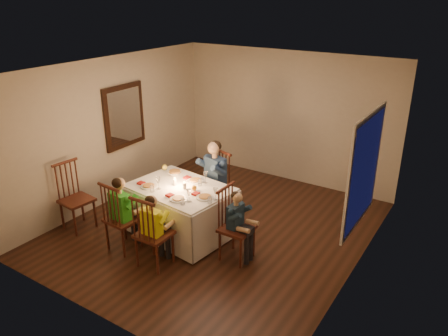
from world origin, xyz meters
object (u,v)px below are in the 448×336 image
Objects in this scene: chair_near_right at (156,264)px; chair_adult at (214,212)px; serving_bowl at (175,173)px; chair_near_left at (126,248)px; child_yellow at (156,264)px; child_green at (126,248)px; chair_end at (237,258)px; chair_extra at (81,228)px; dining_table at (180,200)px; child_teal at (237,258)px; adult at (214,212)px.

chair_adult is at bearing -85.39° from chair_near_right.
chair_near_left is at bearing -93.91° from serving_bowl.
child_green is at bearing -7.42° from child_yellow.
chair_near_right and chair_end have the same top height.
serving_bowl is at bearing -111.34° from chair_adult.
chair_extra reaches higher than chair_near_left.
chair_adult is at bearing 47.30° from chair_end.
dining_table is at bearing -114.09° from child_green.
chair_extra is 4.75× the size of serving_bowl.
dining_table is 1.52× the size of chair_near_left.
chair_near_right reaches higher than child_yellow.
child_teal is at bearing 0.00° from chair_end.
serving_bowl is at bearing -65.24° from child_yellow.
adult is at bearing -36.86° from chair_extra.
child_teal is (1.12, -0.13, -0.58)m from dining_table.
child_yellow is at bearing 178.27° from child_green.
chair_adult is at bearing 51.74° from serving_bowl.
chair_adult is 1.05× the size of child_teal.
chair_end is (1.07, -0.99, 0.00)m from chair_adult.
chair_extra is 2.70m from child_teal.
child_yellow is (0.00, 0.00, 0.00)m from chair_near_right.
child_yellow is at bearing 180.00° from chair_near_right.
chair_adult is 1.77m from chair_near_right.
child_teal is (1.56, 0.69, 0.00)m from chair_near_left.
chair_near_left is 0.98× the size of chair_extra.
chair_extra is 1.06m from child_green.
chair_extra is (-1.50, -0.78, -0.58)m from dining_table.
child_yellow is (1.73, -0.11, 0.00)m from chair_extra.
serving_bowl reaches higher than child_teal.
chair_adult is at bearing -101.89° from chair_near_left.
chair_adult is at bearing 93.65° from dining_table.
child_teal is (0.89, 0.76, 0.00)m from chair_near_right.
dining_table is at bearing -76.46° from chair_adult.
child_green is at bearing -89.55° from adult.
chair_extra is at bearing -116.40° from chair_adult.
chair_near_left is at bearing 114.10° from chair_end.
adult reaches higher than chair_near_left.
chair_adult is at bearing -36.86° from chair_extra.
child_green reaches higher than child_teal.
adult is 1.24× the size of child_teal.
serving_bowl reaches higher than adult.
chair_extra is 1.07× the size of child_teal.
child_green reaches higher than chair_adult.
chair_near_right is at bearing -67.35° from adult.
child_yellow is (0.18, -1.76, 0.00)m from chair_adult.
chair_near_left is at bearing -89.55° from adult.
child_teal is (1.07, -0.99, 0.00)m from chair_adult.
dining_table is 7.06× the size of serving_bowl.
child_teal is at bearing -140.41° from child_yellow.
chair_adult is 1.08m from serving_bowl.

